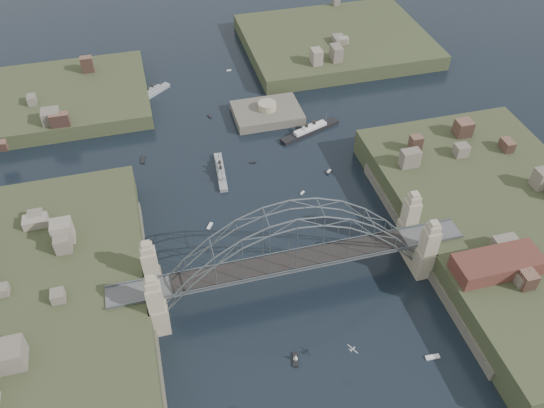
{
  "coord_description": "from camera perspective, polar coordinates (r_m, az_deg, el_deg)",
  "views": [
    {
      "loc": [
        -26.0,
        -81.0,
        105.42
      ],
      "look_at": [
        0.0,
        18.0,
        10.0
      ],
      "focal_mm": 36.92,
      "sensor_mm": 36.0,
      "label": 1
    }
  ],
  "objects": [
    {
      "name": "wharf_shed",
      "position": [
        135.99,
        22.0,
        -5.69
      ],
      "size": [
        20.0,
        8.0,
        4.0
      ],
      "primitive_type": "cube",
      "color": "#592D26",
      "rests_on": "shore_east"
    },
    {
      "name": "finger_pier",
      "position": [
        134.16,
        22.21,
        -13.09
      ],
      "size": [
        4.0,
        22.0,
        1.4
      ],
      "primitive_type": "cube",
      "color": "#525254",
      "rests_on": "ground"
    },
    {
      "name": "small_boat_f",
      "position": [
        168.34,
        -1.98,
        4.25
      ],
      "size": [
        1.83,
        0.71,
        0.45
      ],
      "color": "white",
      "rests_on": "ground"
    },
    {
      "name": "ground",
      "position": [
        135.46,
        1.95,
        -8.14
      ],
      "size": [
        500.0,
        500.0,
        0.0
      ],
      "primitive_type": "plane",
      "color": "black",
      "rests_on": "ground"
    },
    {
      "name": "shore_east",
      "position": [
        155.58,
        22.72,
        -2.88
      ],
      "size": [
        50.5,
        90.0,
        12.0
      ],
      "color": "#343C22",
      "rests_on": "ground"
    },
    {
      "name": "bridge",
      "position": [
        126.11,
        2.08,
        -4.63
      ],
      "size": [
        84.0,
        13.8,
        24.6
      ],
      "color": "#525254",
      "rests_on": "ground"
    },
    {
      "name": "shore_west",
      "position": [
        135.07,
        -22.63,
        -11.82
      ],
      "size": [
        50.5,
        90.0,
        12.0
      ],
      "color": "#343C22",
      "rests_on": "ground"
    },
    {
      "name": "headland_ne",
      "position": [
        230.68,
        6.46,
        15.74
      ],
      "size": [
        70.0,
        55.0,
        9.5
      ],
      "primitive_type": "cube",
      "color": "#343C22",
      "rests_on": "ground"
    },
    {
      "name": "small_boat_a",
      "position": [
        149.13,
        -6.37,
        -2.25
      ],
      "size": [
        2.07,
        2.55,
        0.45
      ],
      "color": "white",
      "rests_on": "ground"
    },
    {
      "name": "small_boat_d",
      "position": [
        165.47,
        5.82,
        3.28
      ],
      "size": [
        2.37,
        2.33,
        1.43
      ],
      "color": "white",
      "rests_on": "ground"
    },
    {
      "name": "small_boat_c",
      "position": [
        122.99,
        2.41,
        -15.45
      ],
      "size": [
        1.92,
        3.58,
        2.38
      ],
      "color": "white",
      "rests_on": "ground"
    },
    {
      "name": "small_boat_e",
      "position": [
        173.64,
        -13.02,
        4.4
      ],
      "size": [
        1.73,
        3.62,
        0.45
      ],
      "color": "white",
      "rests_on": "ground"
    },
    {
      "name": "aeroplane",
      "position": [
        118.06,
        8.18,
        -14.46
      ],
      "size": [
        1.59,
        2.56,
        0.4
      ],
      "color": "#B6B9BE"
    },
    {
      "name": "small_boat_i",
      "position": [
        152.55,
        13.75,
        -1.83
      ],
      "size": [
        2.42,
        1.86,
        2.38
      ],
      "color": "white",
      "rests_on": "ground"
    },
    {
      "name": "small_boat_g",
      "position": [
        128.35,
        16.05,
        -14.78
      ],
      "size": [
        3.14,
        1.19,
        0.45
      ],
      "color": "white",
      "rests_on": "ground"
    },
    {
      "name": "naval_cruiser_far",
      "position": [
        202.89,
        -12.2,
        10.95
      ],
      "size": [
        14.04,
        12.09,
        5.51
      ],
      "color": "#94999C",
      "rests_on": "ground"
    },
    {
      "name": "small_boat_k",
      "position": [
        214.19,
        -4.41,
        13.42
      ],
      "size": [
        1.71,
        0.58,
        0.45
      ],
      "color": "white",
      "rests_on": "ground"
    },
    {
      "name": "headland_nw",
      "position": [
        206.94,
        -20.89,
        9.54
      ],
      "size": [
        60.0,
        45.0,
        9.0
      ],
      "primitive_type": "cube",
      "color": "#343C22",
      "rests_on": "ground"
    },
    {
      "name": "ocean_liner",
      "position": [
        180.65,
        3.9,
        7.5
      ],
      "size": [
        21.26,
        10.14,
        5.29
      ],
      "color": "black",
      "rests_on": "ground"
    },
    {
      "name": "naval_cruiser_near",
      "position": [
        164.68,
        -5.26,
        3.33
      ],
      "size": [
        3.64,
        17.19,
        5.12
      ],
      "color": "#94999C",
      "rests_on": "ground"
    },
    {
      "name": "fort_island",
      "position": [
        188.23,
        -0.49,
        8.8
      ],
      "size": [
        22.0,
        16.0,
        9.4
      ],
      "color": "#565246",
      "rests_on": "ground"
    },
    {
      "name": "small_boat_h",
      "position": [
        188.95,
        -6.39,
        8.84
      ],
      "size": [
        1.25,
        2.02,
        0.45
      ],
      "color": "white",
      "rests_on": "ground"
    },
    {
      "name": "small_boat_b",
      "position": [
        158.0,
        3.1,
        1.14
      ],
      "size": [
        1.59,
        1.41,
        0.45
      ],
      "color": "white",
      "rests_on": "ground"
    }
  ]
}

